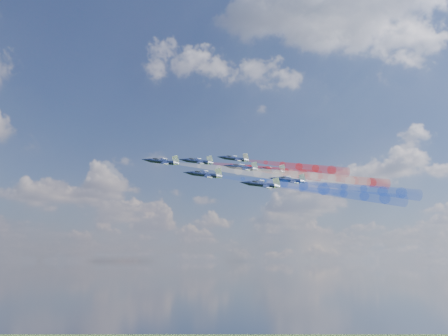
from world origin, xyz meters
TOP-DOWN VIEW (x-y plane):
  - jet_lead at (-30.90, 21.97)m, footprint 13.43×12.69m
  - trail_lead at (-12.00, 12.12)m, footprint 31.54×19.52m
  - jet_inner_left at (-25.95, 9.12)m, footprint 13.43×12.69m
  - trail_inner_left at (-7.05, -0.73)m, footprint 31.54×19.52m
  - jet_inner_right at (-17.40, 24.38)m, footprint 13.43×12.69m
  - trail_inner_right at (1.50, 14.53)m, footprint 31.54×19.52m
  - jet_outer_left at (-18.77, -4.85)m, footprint 13.43×12.69m
  - trail_outer_left at (0.13, -14.70)m, footprint 31.54×19.52m
  - jet_center_third at (-11.10, 11.68)m, footprint 13.43×12.69m
  - trail_center_third at (7.80, 1.84)m, footprint 31.54×19.52m
  - jet_outer_right at (-2.18, 25.78)m, footprint 13.43×12.69m
  - trail_outer_right at (16.72, 15.94)m, footprint 31.54×19.52m
  - jet_rear_left at (-5.47, -1.07)m, footprint 13.43×12.69m
  - trail_rear_left at (13.43, -10.92)m, footprint 31.54×19.52m
  - jet_rear_right at (2.00, 13.79)m, footprint 13.43×12.69m
  - trail_rear_right at (20.90, 3.94)m, footprint 31.54×19.52m

SIDE VIEW (x-z plane):
  - trail_outer_left at x=0.13m, z-range 152.84..160.11m
  - jet_outer_left at x=-18.77m, z-range 154.97..161.48m
  - trail_rear_left at x=13.43m, z-range 155.69..162.96m
  - trail_inner_left at x=-7.05m, z-range 156.41..163.68m
  - jet_rear_left at x=-5.47m, z-range 157.82..164.34m
  - jet_inner_left at x=-25.95m, z-range 158.54..165.06m
  - trail_center_third at x=7.80m, z-range 160.27..167.54m
  - trail_lead at x=-12.00m, z-range 161.17..168.44m
  - trail_rear_right at x=20.90m, z-range 161.23..168.50m
  - jet_center_third at x=-11.10m, z-range 162.40..168.92m
  - jet_lead at x=-30.90m, z-range 163.30..169.81m
  - jet_rear_right at x=2.00m, z-range 163.36..169.87m
  - trail_inner_right at x=1.50m, z-range 163.24..170.51m
  - jet_inner_right at x=-17.40m, z-range 165.37..171.88m
  - trail_outer_right at x=16.72m, z-range 166.16..173.43m
  - jet_outer_right at x=-2.18m, z-range 168.29..174.80m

